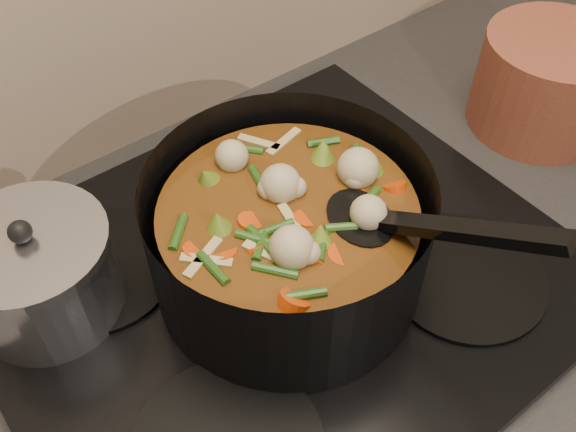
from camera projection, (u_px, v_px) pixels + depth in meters
stovetop at (281, 278)px, 0.73m from camera, size 0.62×0.54×0.03m
stockpot at (289, 237)px, 0.67m from camera, size 0.29×0.38×0.21m
saucepan at (40, 273)px, 0.65m from camera, size 0.16×0.16×0.13m
terracotta_crock at (547, 83)px, 0.88m from camera, size 0.25×0.25×0.13m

